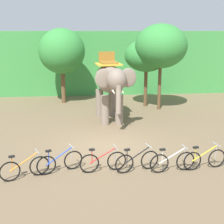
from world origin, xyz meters
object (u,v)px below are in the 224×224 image
bike_black (137,161)px  bike_red (103,161)px  bike_yellow (205,159)px  tree_far_left (62,51)px  bike_orange (25,168)px  bike_white (172,161)px  elephant (110,82)px  tree_center_left (161,46)px  bike_blue (60,162)px  tree_center_right (146,56)px

bike_black → bike_red: bearing=176.0°
bike_black → bike_yellow: (2.49, -0.04, 0.00)m
tree_far_left → bike_yellow: bearing=-63.4°
bike_orange → bike_white: size_ratio=0.94×
bike_yellow → elephant: bearing=114.1°
tree_center_left → bike_red: bearing=-115.4°
bike_blue → bike_black: bearing=-4.0°
tree_center_left → bike_yellow: size_ratio=3.15×
bike_black → tree_center_right: bearing=77.0°
tree_center_right → bike_white: bearing=-95.8°
tree_center_right → tree_center_left: tree_center_left is taller
bike_red → bike_black: 1.22m
bike_orange → bike_white: 5.17m
tree_center_right → bike_red: bearing=-109.7°
bike_red → bike_yellow: size_ratio=1.00×
tree_center_right → bike_blue: (-5.01, -9.61, -2.95)m
elephant → bike_white: (1.66, -6.57, -1.82)m
bike_red → bike_white: bearing=-5.5°
tree_center_right → bike_black: size_ratio=2.64×
bike_blue → bike_black: (2.75, -0.19, 0.00)m
bike_black → tree_far_left: bearing=105.9°
tree_far_left → elephant: (2.83, -4.95, -1.35)m
tree_far_left → bike_white: bearing=-68.7°
elephant → bike_blue: 6.90m
bike_blue → bike_yellow: 5.25m
tree_center_left → bike_blue: (-5.72, -8.70, -3.59)m
bike_orange → bike_black: size_ratio=0.97×
tree_center_left → elephant: tree_center_left is taller
bike_white → tree_center_left: bearing=79.3°
tree_far_left → bike_orange: (-0.68, -11.57, -3.16)m
bike_blue → bike_white: bearing=-4.9°
elephant → bike_yellow: size_ratio=2.49×
bike_blue → bike_red: size_ratio=0.94×
elephant → bike_blue: size_ratio=2.63×
tree_far_left → tree_center_left: tree_center_left is taller
tree_center_right → bike_white: tree_center_right is taller
bike_white → tree_far_left: bearing=111.3°
elephant → tree_far_left: bearing=119.7°
tree_far_left → bike_red: tree_far_left is taller
bike_white → bike_yellow: same height
elephant → bike_black: size_ratio=2.53×
tree_far_left → bike_blue: (0.48, -11.18, -3.16)m
bike_orange → bike_red: size_ratio=0.95×
elephant → bike_blue: (-2.35, -6.23, -1.82)m
bike_orange → bike_blue: size_ratio=1.00×
elephant → bike_orange: bearing=-118.0°
tree_center_right → tree_center_left: size_ratio=0.82×
bike_red → bike_white: 2.48m
tree_far_left → bike_black: size_ratio=3.06×
tree_center_right → tree_center_left: bearing=-52.1°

